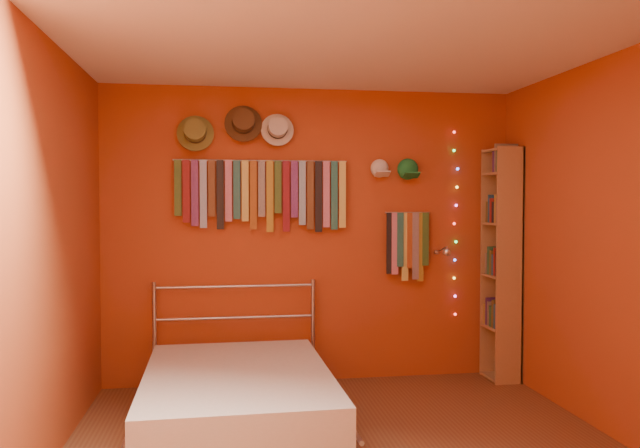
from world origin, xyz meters
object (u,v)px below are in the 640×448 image
bookshelf (506,262)px  tie_rack (263,191)px  reading_lamp (445,252)px  bed (238,396)px

bookshelf → tie_rack: bearing=175.7°
tie_rack → reading_lamp: size_ratio=4.71×
tie_rack → bed: bearing=-104.0°
tie_rack → bed: 1.73m
tie_rack → bookshelf: (2.08, -0.15, -0.61)m
reading_lamp → bed: 2.14m
reading_lamp → bookshelf: 0.56m
tie_rack → bookshelf: size_ratio=0.72×
bookshelf → bed: (-2.32, -0.81, -0.81)m
tie_rack → reading_lamp: (1.53, -0.17, -0.51)m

